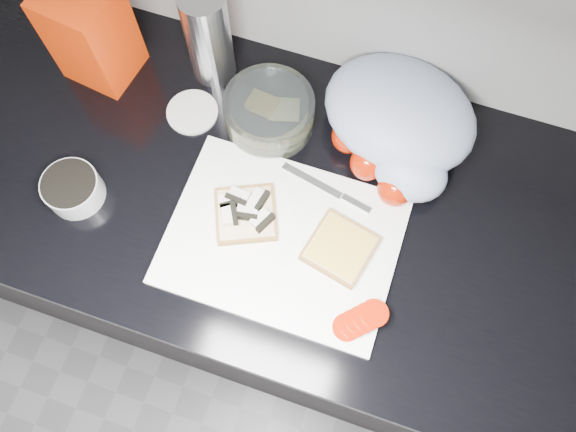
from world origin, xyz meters
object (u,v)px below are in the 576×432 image
at_px(cutting_board, 283,240).
at_px(glass_bowl, 269,112).
at_px(steel_canister, 208,37).
at_px(bread_bag, 91,33).

xyz_separation_m(cutting_board, glass_bowl, (-0.10, 0.22, 0.03)).
bearing_deg(steel_canister, cutting_board, -50.57).
relative_size(cutting_board, glass_bowl, 2.36).
xyz_separation_m(glass_bowl, bread_bag, (-0.35, 0.02, 0.06)).
relative_size(glass_bowl, bread_bag, 0.85).
bearing_deg(cutting_board, steel_canister, 129.43).
height_order(cutting_board, steel_canister, steel_canister).
xyz_separation_m(bread_bag, steel_canister, (0.21, 0.06, 0.00)).
bearing_deg(bread_bag, cutting_board, -19.35).
bearing_deg(cutting_board, glass_bowl, 114.78).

